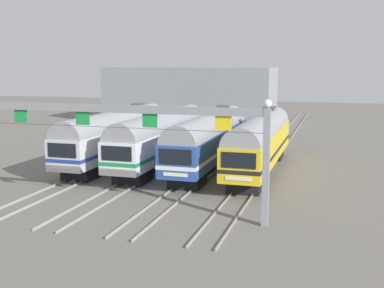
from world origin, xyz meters
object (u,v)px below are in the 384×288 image
commuter_train_blue (209,138)px  commuter_train_yellow (260,140)px  commuter_train_silver (116,134)px  commuter_train_white (161,136)px  catenary_gantry (116,128)px

commuter_train_blue → commuter_train_yellow: same height
commuter_train_silver → commuter_train_white: commuter_train_silver is taller
commuter_train_silver → commuter_train_blue: size_ratio=1.00×
catenary_gantry → commuter_train_silver: bearing=115.6°
commuter_train_silver → commuter_train_blue: (8.62, 0.00, 0.00)m
catenary_gantry → commuter_train_blue: bearing=80.9°
catenary_gantry → commuter_train_white: bearing=99.1°
commuter_train_white → catenary_gantry: catenary_gantry is taller
commuter_train_yellow → catenary_gantry: (-6.47, -13.50, 2.45)m
commuter_train_white → commuter_train_yellow: bearing=0.0°
commuter_train_silver → commuter_train_white: bearing=-0.1°
commuter_train_silver → catenary_gantry: bearing=-64.4°
commuter_train_blue → commuter_train_yellow: size_ratio=1.00×
commuter_train_blue → commuter_train_silver: bearing=180.0°
commuter_train_white → commuter_train_blue: (4.31, 0.00, 0.00)m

